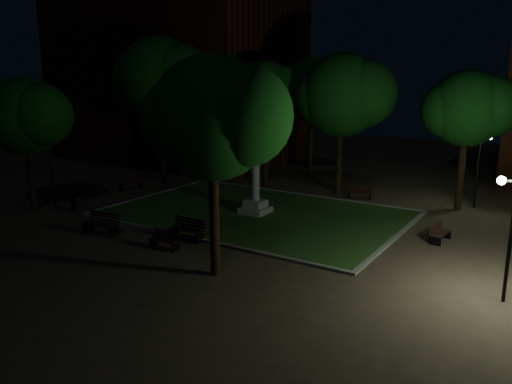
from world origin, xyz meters
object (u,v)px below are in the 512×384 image
monument (255,197)px  bench_near_right (165,240)px  bench_right_side (439,233)px  bench_near_left (187,230)px  bench_west_near (102,224)px  bicycle (163,176)px  bench_far_side (360,192)px  trash_bin (76,203)px  bench_left_side (131,184)px

monument → bench_near_right: bearing=-92.7°
bench_right_side → bench_near_left: bearing=127.2°
bench_near_left → bench_west_near: (-3.87, -1.58, 0.03)m
bench_near_left → bicycle: (-9.41, 8.50, 0.03)m
bench_far_side → trash_bin: 16.33m
monument → bench_west_near: size_ratio=1.69×
bench_near_left → bench_near_right: size_ratio=1.20×
bench_left_side → bench_far_side: size_ratio=1.07×
bench_near_right → bench_right_side: bench_right_side is taller
monument → bicycle: 10.32m
bench_far_side → trash_bin: bearing=30.8°
bench_near_right → bench_left_side: bearing=139.9°
bicycle → bench_west_near: bearing=-108.6°
bench_west_near → bench_left_side: (-5.70, 7.31, -0.07)m
monument → trash_bin: (-8.55, -4.81, -0.51)m
bench_left_side → bench_right_side: bench_left_side is taller
bench_west_near → bicycle: (-5.54, 10.09, 0.01)m
bench_near_left → bench_right_side: 11.29m
trash_bin → bicycle: bicycle is taller
bicycle → monument: bearing=-66.2°
bench_near_right → bench_right_side: size_ratio=0.96×
bench_right_side → bench_west_near: bearing=124.9°
bench_right_side → trash_bin: bearing=113.3°
monument → trash_bin: bearing=-150.6°
bench_right_side → monument: bearing=100.2°
bench_right_side → trash_bin: (-17.91, -5.42, 0.07)m
bench_near_right → bench_west_near: size_ratio=0.76×
bench_far_side → trash_bin: size_ratio=1.77×
bicycle → bench_near_right: bearing=-94.1°
bench_near_right → bench_far_side: size_ratio=0.93×
bench_near_left → bench_west_near: bearing=-158.7°
bench_right_side → bench_left_side: bearing=96.6°
bench_near_right → bench_west_near: bench_west_near is taller
bench_near_right → bench_west_near: (-3.90, -0.07, 0.11)m
monument → bicycle: bearing=161.1°
bench_west_near → trash_bin: (-4.33, 1.94, -0.03)m
bench_far_side → bench_near_right: bearing=61.9°
bench_near_right → bicycle: bearing=130.2°
bench_near_left → bench_far_side: size_ratio=1.12×
bench_near_right → bench_west_near: bearing=178.0°
bench_near_left → trash_bin: size_ratio=1.98×
bench_near_right → monument: bearing=84.2°
bench_right_side → trash_bin: 18.71m
bench_left_side → bench_far_side: bench_left_side is taller
bench_near_right → bicycle: bicycle is taller
bench_near_left → bicycle: size_ratio=0.95×
trash_bin → bicycle: size_ratio=0.48×
bench_far_side → trash_bin: (-11.95, -11.14, 0.06)m
monument → bench_near_left: 5.21m
bench_near_left → bench_left_side: (-9.58, 5.73, -0.04)m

